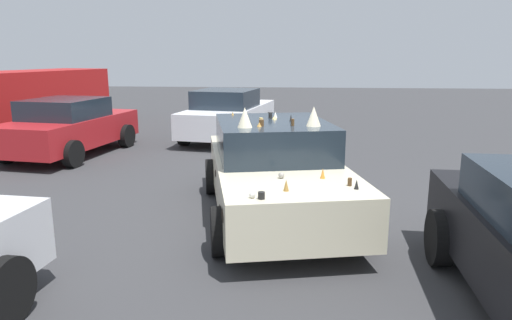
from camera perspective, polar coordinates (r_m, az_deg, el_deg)
ground_plane at (r=7.43m, az=2.32°, el=-6.83°), size 60.00×60.00×0.00m
art_car_decorated at (r=7.27m, az=2.29°, el=-1.14°), size 4.70×2.77×1.76m
parked_van_behind_right at (r=17.24m, az=-25.15°, el=7.01°), size 5.52×3.01×1.99m
parked_sedan_far_right at (r=14.15m, az=-3.32°, el=5.60°), size 4.82×2.55×1.49m
parked_sedan_row_back_center at (r=12.67m, az=-21.92°, el=3.78°), size 4.18×2.40×1.43m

